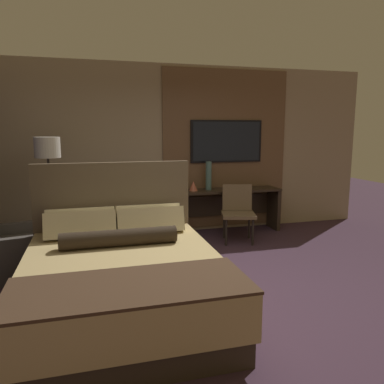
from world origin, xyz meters
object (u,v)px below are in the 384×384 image
desk_chair (238,208)px  vase_short (193,186)px  vase_tall (209,176)px  armchair_by_window (20,252)px  bed (122,275)px  floor_lamp (48,157)px  desk (229,203)px  tv (227,141)px

desk_chair → vase_short: bearing=154.9°
desk_chair → vase_tall: (-0.31, 0.54, 0.46)m
armchair_by_window → bed: bearing=-151.9°
bed → floor_lamp: (-0.80, 1.97, 1.01)m
desk → vase_short: vase_short is taller
armchair_by_window → floor_lamp: bearing=-39.8°
desk → armchair_by_window: (-3.16, -1.11, -0.24)m
bed → tv: bearing=52.3°
floor_lamp → bed: bearing=-67.9°
bed → desk: bearing=50.4°
desk_chair → vase_tall: bearing=135.2°
bed → armchair_by_window: size_ratio=2.22×
tv → floor_lamp: bearing=-166.7°
tv → vase_tall: 0.70m
vase_short → floor_lamp: bearing=-168.2°
desk_chair → armchair_by_window: desk_chair is taller
vase_short → bed: bearing=-119.7°
desk_chair → armchair_by_window: bearing=-154.0°
tv → floor_lamp: (-2.83, -0.67, -0.17)m
desk_chair → vase_short: (-0.59, 0.50, 0.30)m
desk → armchair_by_window: bearing=-160.7°
desk_chair → vase_short: size_ratio=5.44×
bed → floor_lamp: size_ratio=1.35×
tv → vase_short: size_ratio=7.89×
desk_chair → floor_lamp: size_ratio=0.54×
bed → desk: (2.03, 2.46, 0.14)m
desk → tv: 1.06m
tv → vase_short: bearing=-162.0°
desk_chair → vase_tall: size_ratio=1.86×
tv → floor_lamp: 2.92m
tv → desk_chair: (-0.06, -0.71, -1.02)m
bed → vase_short: 2.83m
tv → floor_lamp: tv is taller
bed → vase_tall: size_ratio=4.67×
desk_chair → bed: bearing=-120.2°
tv → desk_chair: 1.25m
armchair_by_window → vase_short: 2.79m
bed → armchair_by_window: bearing=129.9°
armchair_by_window → desk: bearing=-82.5°
desk → desk_chair: 0.54m
vase_short → desk_chair: bearing=-40.6°
bed → desk: bed is taller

